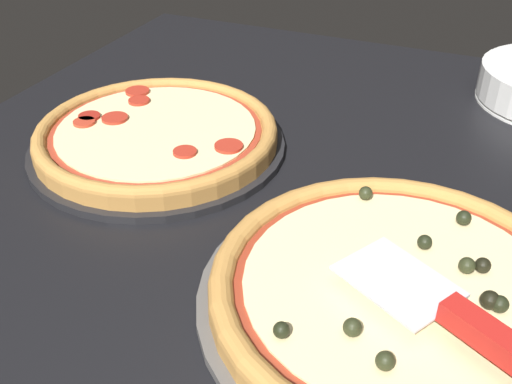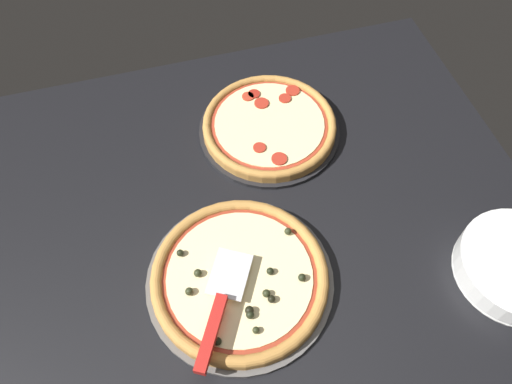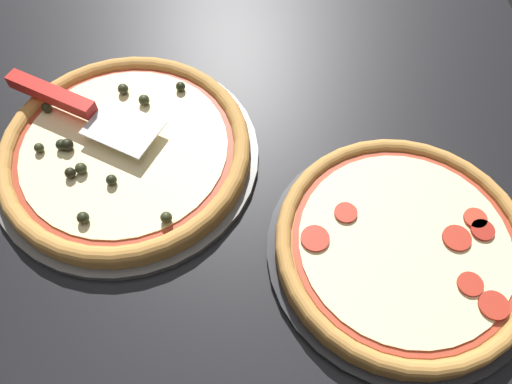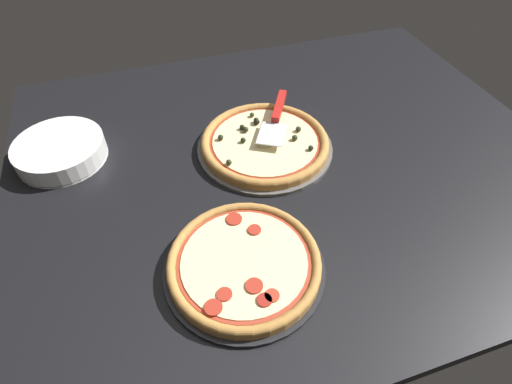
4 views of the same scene
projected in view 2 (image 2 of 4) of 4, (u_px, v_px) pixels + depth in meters
ground_plane at (211, 269)px, 105.33cm from camera, size 150.51×123.87×3.60cm
pizza_pan_front at (240, 281)px, 101.48cm from camera, size 38.17×38.17×1.00cm
pizza_front at (240, 277)px, 99.96cm from camera, size 35.88×35.88×3.67cm
pizza_pan_back at (269, 130)px, 123.27cm from camera, size 34.70×34.70×1.00cm
pizza_back at (269, 125)px, 121.60cm from camera, size 32.62×32.62×2.91cm
serving_spatula at (215, 320)px, 91.92cm from camera, size 16.27×23.74×2.00cm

